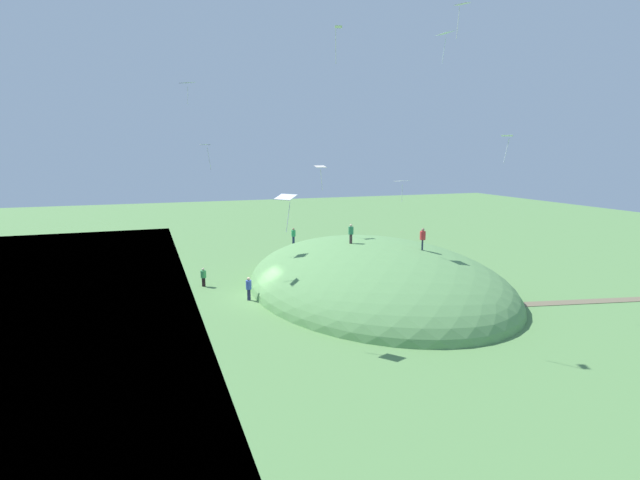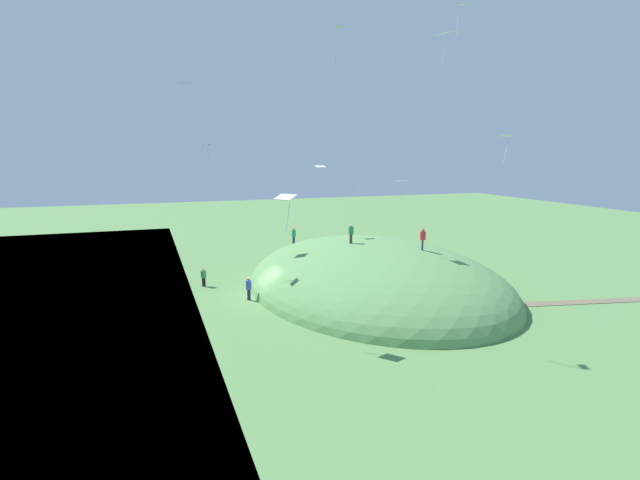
{
  "view_description": "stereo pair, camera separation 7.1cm",
  "coord_description": "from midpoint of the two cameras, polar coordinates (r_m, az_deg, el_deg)",
  "views": [
    {
      "loc": [
        -8.13,
        -36.49,
        11.13
      ],
      "look_at": [
        4.18,
        -1.88,
        4.65
      ],
      "focal_mm": 27.88,
      "sensor_mm": 36.0,
      "label": 1
    },
    {
      "loc": [
        -8.06,
        -36.51,
        11.13
      ],
      "look_at": [
        4.18,
        -1.88,
        4.65
      ],
      "focal_mm": 27.88,
      "sensor_mm": 36.0,
      "label": 2
    }
  ],
  "objects": [
    {
      "name": "person_with_child",
      "position": [
        40.68,
        3.52,
        0.99
      ],
      "size": [
        0.59,
        0.59,
        1.61
      ],
      "rotation": [
        0.0,
        0.0,
        3.74
      ],
      "color": "#3E2C30",
      "rests_on": "grass_hill"
    },
    {
      "name": "kite_7",
      "position": [
        45.39,
        -15.02,
        16.96
      ],
      "size": [
        1.37,
        1.39,
        1.83
      ],
      "color": "white"
    },
    {
      "name": "kite_0",
      "position": [
        32.06,
        15.9,
        24.37
      ],
      "size": [
        0.83,
        0.95,
        1.92
      ],
      "color": "white"
    },
    {
      "name": "person_on_hilltop",
      "position": [
        42.9,
        -13.29,
        -3.94
      ],
      "size": [
        0.63,
        0.63,
        1.6
      ],
      "rotation": [
        0.0,
        0.0,
        2.63
      ],
      "color": "black",
      "rests_on": "ground_plane"
    },
    {
      "name": "kite_4",
      "position": [
        38.53,
        9.33,
        6.61
      ],
      "size": [
        1.18,
        0.95,
        1.65
      ],
      "color": "white"
    },
    {
      "name": "kite_8",
      "position": [
        44.24,
        -0.0,
        8.26
      ],
      "size": [
        1.02,
        0.75,
        2.22
      ],
      "color": "silver"
    },
    {
      "name": "ground_plane",
      "position": [
        39.01,
        -6.83,
        -6.64
      ],
      "size": [
        160.0,
        160.0,
        0.0
      ],
      "primitive_type": "plane",
      "color": "#598749"
    },
    {
      "name": "kite_3",
      "position": [
        28.91,
        -4.02,
        4.77
      ],
      "size": [
        1.33,
        1.4,
        2.19
      ],
      "color": "white"
    },
    {
      "name": "dirt_path",
      "position": [
        41.83,
        26.3,
        -6.46
      ],
      "size": [
        17.81,
        4.63,
        0.04
      ],
      "primitive_type": "cube",
      "rotation": [
        0.0,
        0.0,
        -0.2
      ],
      "color": "#6B614A",
      "rests_on": "ground_plane"
    },
    {
      "name": "grass_hill",
      "position": [
        42.12,
        6.1,
        -5.37
      ],
      "size": [
        20.26,
        27.85,
        7.68
      ],
      "primitive_type": "ellipsoid",
      "color": "#5F9353",
      "rests_on": "ground_plane"
    },
    {
      "name": "person_near_shore",
      "position": [
        38.28,
        -8.24,
        -5.23
      ],
      "size": [
        0.57,
        0.57,
        1.81
      ],
      "rotation": [
        0.0,
        0.0,
        2.69
      ],
      "color": "#262750",
      "rests_on": "ground_plane"
    },
    {
      "name": "person_walking_path",
      "position": [
        39.51,
        11.65,
        0.4
      ],
      "size": [
        0.62,
        0.62,
        1.72
      ],
      "rotation": [
        0.0,
        0.0,
        1.0
      ],
      "color": "#2A3148",
      "rests_on": "grass_hill"
    },
    {
      "name": "person_watching_kites",
      "position": [
        49.5,
        -3.11,
        0.69
      ],
      "size": [
        0.55,
        0.55,
        1.62
      ],
      "rotation": [
        0.0,
        0.0,
        2.77
      ],
      "color": "navy",
      "rests_on": "grass_hill"
    },
    {
      "name": "kite_1",
      "position": [
        38.75,
        14.09,
        21.92
      ],
      "size": [
        0.9,
        1.24,
        2.13
      ],
      "color": "white"
    },
    {
      "name": "kite_2",
      "position": [
        31.71,
        1.99,
        22.81
      ],
      "size": [
        0.61,
        0.72,
        2.09
      ],
      "color": "silver"
    },
    {
      "name": "kite_6",
      "position": [
        38.43,
        -13.03,
        10.38
      ],
      "size": [
        0.78,
        0.56,
        1.91
      ],
      "color": "white"
    },
    {
      "name": "kite_5",
      "position": [
        31.0,
        20.61,
        10.86
      ],
      "size": [
        0.75,
        0.75,
        1.63
      ],
      "color": "white"
    }
  ]
}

